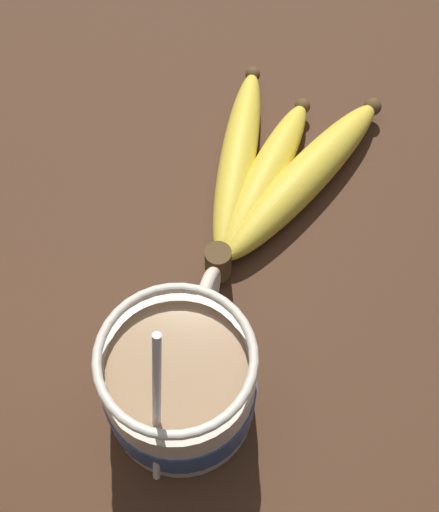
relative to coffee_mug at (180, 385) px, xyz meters
The scene contains 3 objects.
table 9.12cm from the coffee_mug, 33.09° to the left, with size 121.63×121.63×3.49cm.
coffee_mug is the anchor object (origin of this frame).
banana_bunch 20.50cm from the coffee_mug, ahead, with size 21.71×14.04×4.02cm.
Camera 1 is at (-20.36, -10.68, 52.36)cm, focal length 50.00 mm.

